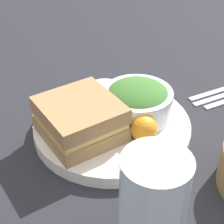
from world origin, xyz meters
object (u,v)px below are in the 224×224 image
object	(u,v)px
sandwich	(80,119)
salad_bowl	(138,100)
drink_glass	(153,203)
dressing_cup	(105,93)
fork	(224,89)
plate	(112,127)

from	to	relation	value
sandwich	salad_bowl	size ratio (longest dim) A/B	1.09
salad_bowl	drink_glass	world-z (taller)	drink_glass
sandwich	drink_glass	distance (m)	0.21
drink_glass	salad_bowl	bearing A→B (deg)	-128.59
dressing_cup	fork	distance (m)	0.25
plate	dressing_cup	world-z (taller)	dressing_cup
plate	drink_glass	xyz separation A→B (m)	(0.10, 0.20, 0.06)
sandwich	salad_bowl	distance (m)	0.11
salad_bowl	dressing_cup	xyz separation A→B (m)	(0.01, -0.07, -0.02)
salad_bowl	fork	xyz separation A→B (m)	(-0.21, 0.03, -0.05)
dressing_cup	drink_glass	world-z (taller)	drink_glass
plate	drink_glass	distance (m)	0.23
drink_glass	sandwich	bearing A→B (deg)	-101.19
sandwich	salad_bowl	bearing A→B (deg)	170.15
plate	fork	bearing A→B (deg)	170.97
plate	drink_glass	size ratio (longest dim) A/B	2.00
fork	salad_bowl	bearing A→B (deg)	-174.68
sandwich	dressing_cup	distance (m)	0.11
plate	sandwich	xyz separation A→B (m)	(0.06, -0.01, 0.04)
salad_bowl	sandwich	bearing A→B (deg)	-9.85
salad_bowl	fork	bearing A→B (deg)	172.34
plate	salad_bowl	size ratio (longest dim) A/B	2.24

